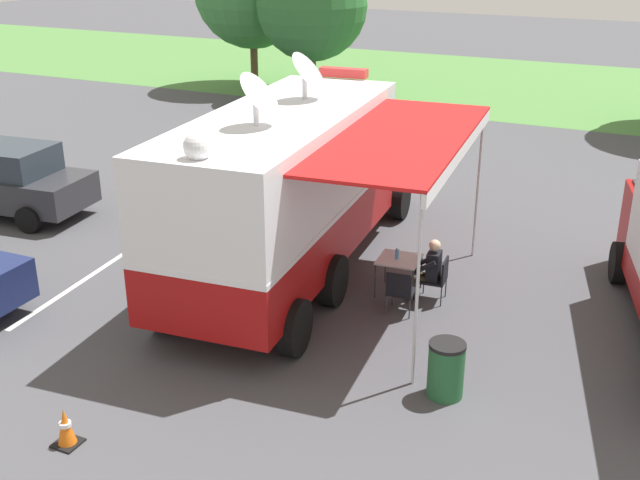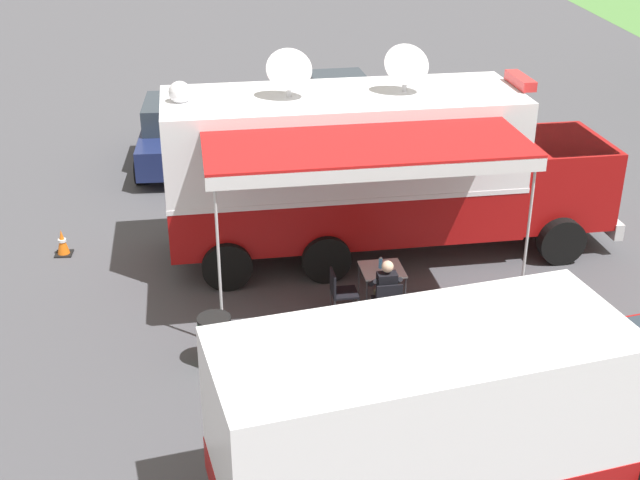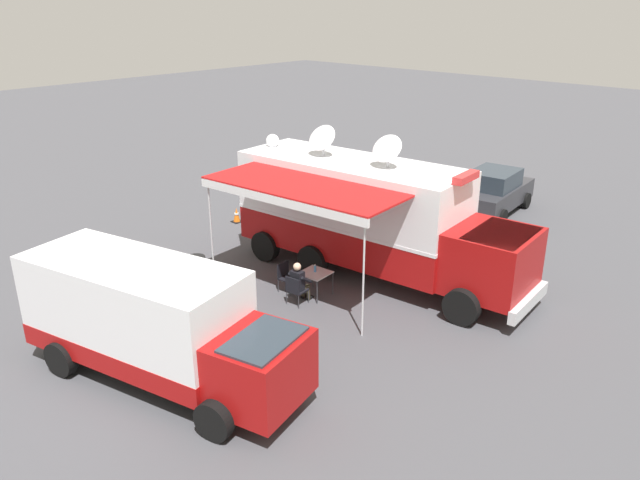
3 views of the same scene
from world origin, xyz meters
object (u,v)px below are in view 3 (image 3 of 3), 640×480
object	(u,v)px
trash_bin	(197,271)
support_truck	(153,323)
car_behind_truck	(494,191)
command_truck	(371,215)
folding_chair_beside_table	(286,275)
traffic_cone	(237,215)
folding_chair_at_table	(295,288)
folding_table	(315,274)
car_far_corner	(366,181)
water_bottle	(315,268)
seated_responder	(299,281)

from	to	relation	value
trash_bin	support_truck	world-z (taller)	support_truck
car_behind_truck	command_truck	bearing A→B (deg)	0.18
support_truck	car_behind_truck	bearing A→B (deg)	-179.95
folding_chair_beside_table	traffic_cone	size ratio (longest dim) A/B	1.50
trash_bin	traffic_cone	size ratio (longest dim) A/B	1.57
folding_chair_at_table	support_truck	world-z (taller)	support_truck
traffic_cone	support_truck	size ratio (longest dim) A/B	0.08
command_truck	folding_chair_beside_table	distance (m)	3.15
support_truck	car_behind_truck	world-z (taller)	support_truck
car_behind_truck	folding_chair_beside_table	bearing A→B (deg)	-5.46
folding_table	command_truck	bearing A→B (deg)	175.23
folding_table	folding_chair_at_table	distance (m)	0.82
folding_table	support_truck	distance (m)	5.47
folding_chair_at_table	car_behind_truck	distance (m)	11.10
folding_table	car_far_corner	size ratio (longest dim) A/B	0.20
command_truck	folding_chair_beside_table	bearing A→B (deg)	-21.72
folding_chair_at_table	trash_bin	xyz separation A→B (m)	(1.07, -3.09, -0.06)
car_behind_truck	folding_chair_at_table	bearing A→B (deg)	-0.89
water_bottle	folding_chair_beside_table	distance (m)	0.95
seated_responder	car_behind_truck	world-z (taller)	car_behind_truck
trash_bin	car_behind_truck	distance (m)	12.60
car_behind_truck	traffic_cone	bearing A→B (deg)	-40.92
water_bottle	folding_chair_beside_table	xyz separation A→B (m)	(0.37, -0.82, -0.32)
folding_chair_at_table	trash_bin	distance (m)	3.28
car_behind_truck	car_far_corner	size ratio (longest dim) A/B	1.03
folding_table	water_bottle	world-z (taller)	water_bottle
car_far_corner	seated_responder	bearing A→B (deg)	27.50
folding_chair_beside_table	support_truck	bearing A→B (deg)	11.41
command_truck	car_behind_truck	size ratio (longest dim) A/B	2.22
car_far_corner	car_behind_truck	bearing A→B (deg)	116.70
folding_table	folding_chair_beside_table	xyz separation A→B (m)	(0.33, -0.85, -0.16)
water_bottle	trash_bin	xyz separation A→B (m)	(1.91, -3.07, -0.38)
support_truck	seated_responder	bearing A→B (deg)	-177.60
folding_chair_beside_table	water_bottle	bearing A→B (deg)	114.28
water_bottle	support_truck	bearing A→B (deg)	2.18
folding_chair_at_table	seated_responder	bearing A→B (deg)	-175.16
seated_responder	trash_bin	bearing A→B (deg)	-67.76
car_behind_truck	car_far_corner	bearing A→B (deg)	-63.30
folding_chair_beside_table	seated_responder	distance (m)	0.88
water_bottle	folding_chair_beside_table	bearing A→B (deg)	-65.72
seated_responder	traffic_cone	xyz separation A→B (m)	(-3.18, -6.51, -0.37)
folding_table	water_bottle	bearing A→B (deg)	-143.01
folding_chair_at_table	folding_chair_beside_table	bearing A→B (deg)	-119.21
water_bottle	car_behind_truck	world-z (taller)	car_behind_truck
folding_chair_beside_table	support_truck	distance (m)	5.26
support_truck	folding_chair_at_table	bearing A→B (deg)	-177.70
car_far_corner	water_bottle	bearing A→B (deg)	29.37
folding_table	water_bottle	distance (m)	0.17
folding_table	traffic_cone	xyz separation A→B (m)	(-2.57, -6.53, -0.39)
seated_responder	trash_bin	world-z (taller)	seated_responder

